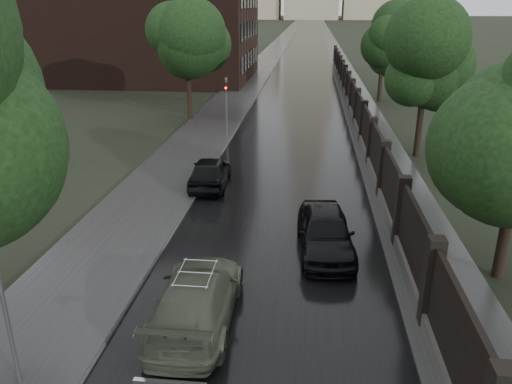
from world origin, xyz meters
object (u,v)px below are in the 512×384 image
car_right_near (325,232)px  tree_right_b (426,71)px  hatchback_left (210,172)px  volga_sedan (197,298)px  tree_left_far (187,50)px  lamp_post (1,288)px  tree_right_c (384,46)px  traffic_light (226,102)px

car_right_near → tree_right_b: bearing=62.1°
hatchback_left → tree_right_b: bearing=-152.3°
volga_sedan → hatchback_left: (-1.80, 11.13, -0.02)m
hatchback_left → car_right_near: 8.45m
tree_left_far → hatchback_left: bearing=-73.0°
lamp_post → tree_right_c: bearing=71.5°
tree_right_c → lamp_post: bearing=-108.5°
tree_left_far → tree_right_c: (15.50, 10.00, -0.29)m
tree_right_b → traffic_light: 12.44m
traffic_light → car_right_near: size_ratio=0.85×
hatchback_left → lamp_post: bearing=80.3°
tree_right_b → tree_right_c: same height
traffic_light → hatchback_left: (0.70, -9.41, -1.65)m
tree_left_far → volga_sedan: tree_left_far is taller
tree_right_b → hatchback_left: size_ratio=1.61×
tree_right_b → hatchback_left: 13.49m
tree_left_far → car_right_near: tree_left_far is taller
hatchback_left → car_right_near: size_ratio=0.93×
car_right_near → tree_right_c: bearing=75.4°
lamp_post → hatchback_left: lamp_post is taller
traffic_light → tree_right_b: bearing=-14.2°
tree_right_b → lamp_post: (-12.90, -20.50, -2.28)m
tree_right_b → tree_right_c: 18.00m
lamp_post → volga_sedan: size_ratio=0.97×
tree_right_b → volga_sedan: size_ratio=1.33×
lamp_post → hatchback_left: (1.80, 14.08, -1.93)m
volga_sedan → hatchback_left: volga_sedan is taller
tree_left_far → car_right_near: (9.86, -20.87, -4.44)m
tree_right_b → traffic_light: bearing=165.8°
tree_left_far → lamp_post: size_ratio=1.45×
tree_left_far → volga_sedan: size_ratio=1.40×
lamp_post → traffic_light: (1.10, 23.49, -0.27)m
volga_sedan → hatchback_left: 11.27m
tree_left_far → tree_right_b: 17.45m
tree_right_c → hatchback_left: size_ratio=1.61×
lamp_post → hatchback_left: bearing=82.7°
tree_left_far → hatchback_left: tree_left_far is taller
tree_right_b → hatchback_left: bearing=-150.0°
tree_right_c → car_right_near: size_ratio=1.49×
traffic_light → car_right_near: 17.09m
tree_right_c → traffic_light: bearing=-128.2°
lamp_post → traffic_light: 23.52m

